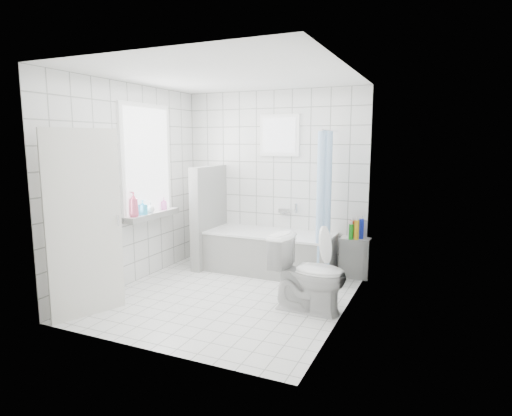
% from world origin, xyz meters
% --- Properties ---
extents(ground, '(3.00, 3.00, 0.00)m').
position_xyz_m(ground, '(0.00, 0.00, 0.00)').
color(ground, white).
rests_on(ground, ground).
extents(ceiling, '(3.00, 3.00, 0.00)m').
position_xyz_m(ceiling, '(0.00, 0.00, 2.60)').
color(ceiling, white).
rests_on(ceiling, ground).
extents(wall_back, '(2.80, 0.02, 2.60)m').
position_xyz_m(wall_back, '(0.00, 1.50, 1.30)').
color(wall_back, white).
rests_on(wall_back, ground).
extents(wall_front, '(2.80, 0.02, 2.60)m').
position_xyz_m(wall_front, '(0.00, -1.50, 1.30)').
color(wall_front, white).
rests_on(wall_front, ground).
extents(wall_left, '(0.02, 3.00, 2.60)m').
position_xyz_m(wall_left, '(-1.40, 0.00, 1.30)').
color(wall_left, white).
rests_on(wall_left, ground).
extents(wall_right, '(0.02, 3.00, 2.60)m').
position_xyz_m(wall_right, '(1.40, 0.00, 1.30)').
color(wall_right, white).
rests_on(wall_right, ground).
extents(window_left, '(0.01, 0.90, 1.40)m').
position_xyz_m(window_left, '(-1.35, 0.30, 1.60)').
color(window_left, white).
rests_on(window_left, wall_left).
extents(window_back, '(0.50, 0.01, 0.50)m').
position_xyz_m(window_back, '(0.10, 1.46, 1.95)').
color(window_back, white).
rests_on(window_back, wall_back).
extents(window_sill, '(0.18, 1.02, 0.08)m').
position_xyz_m(window_sill, '(-1.31, 0.30, 0.86)').
color(window_sill, white).
rests_on(window_sill, wall_left).
extents(door, '(0.34, 0.76, 2.00)m').
position_xyz_m(door, '(-1.10, -1.11, 1.00)').
color(door, silver).
rests_on(door, ground).
extents(bathtub, '(1.80, 0.77, 0.58)m').
position_xyz_m(bathtub, '(0.10, 1.12, 0.29)').
color(bathtub, white).
rests_on(bathtub, ground).
extents(partition_wall, '(0.15, 0.85, 1.50)m').
position_xyz_m(partition_wall, '(-0.87, 1.07, 0.75)').
color(partition_wall, white).
rests_on(partition_wall, ground).
extents(tiled_ledge, '(0.40, 0.24, 0.55)m').
position_xyz_m(tiled_ledge, '(1.27, 1.38, 0.28)').
color(tiled_ledge, white).
rests_on(tiled_ledge, ground).
extents(toilet, '(0.84, 0.49, 0.85)m').
position_xyz_m(toilet, '(1.03, -0.03, 0.42)').
color(toilet, white).
rests_on(toilet, ground).
extents(curtain_rod, '(0.02, 0.80, 0.02)m').
position_xyz_m(curtain_rod, '(0.94, 1.10, 2.00)').
color(curtain_rod, silver).
rests_on(curtain_rod, wall_back).
extents(shower_curtain, '(0.14, 0.48, 1.78)m').
position_xyz_m(shower_curtain, '(0.94, 0.97, 1.10)').
color(shower_curtain, '#4C94E1').
rests_on(shower_curtain, curtain_rod).
extents(tub_faucet, '(0.18, 0.06, 0.06)m').
position_xyz_m(tub_faucet, '(0.20, 1.46, 0.85)').
color(tub_faucet, silver).
rests_on(tub_faucet, wall_back).
extents(sill_bottles, '(0.16, 0.77, 0.33)m').
position_xyz_m(sill_bottles, '(-1.30, 0.08, 1.03)').
color(sill_bottles, '#CE67B1').
rests_on(sill_bottles, window_sill).
extents(ledge_bottles, '(0.19, 0.19, 0.27)m').
position_xyz_m(ledge_bottles, '(1.27, 1.35, 0.67)').
color(ledge_bottles, yellow).
rests_on(ledge_bottles, tiled_ledge).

